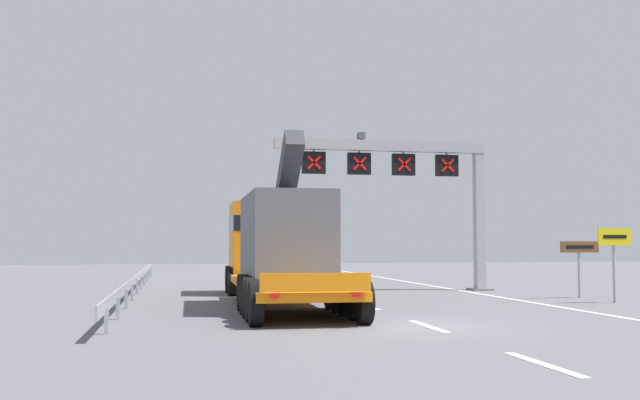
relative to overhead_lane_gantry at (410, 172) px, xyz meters
name	(u,v)px	position (x,y,z in m)	size (l,w,h in m)	color
ground	(412,325)	(-4.04, -12.35, -5.07)	(112.00, 112.00, 0.00)	#5B5B60
lane_markings	(306,286)	(-3.73, 4.33, -5.07)	(0.20, 47.96, 0.01)	silver
edge_line_right	(462,291)	(2.16, -0.35, -5.07)	(0.20, 63.00, 0.01)	silver
overhead_lane_gantry	(410,172)	(0.00, 0.00, 0.00)	(9.43, 0.90, 6.70)	#9EA0A5
heavy_haul_truck_orange	(276,244)	(-6.39, -4.55, -3.09)	(3.19, 14.10, 5.30)	orange
exit_sign_yellow	(614,247)	(4.85, -7.28, -3.19)	(1.21, 0.15, 2.54)	#9EA0A5
tourist_info_sign_brown	(579,255)	(4.90, -5.00, -3.48)	(1.54, 0.15, 2.09)	#9EA0A5
guardrail_left	(138,279)	(-11.32, 1.60, -4.51)	(0.13, 31.90, 0.76)	#999EA3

